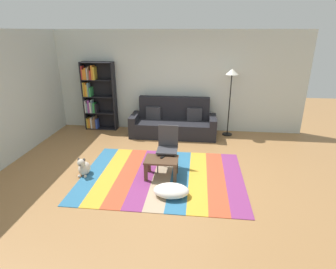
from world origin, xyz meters
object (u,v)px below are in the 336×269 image
(bookshelf, at_px, (96,97))
(tv_remote, at_px, (163,157))
(standing_lamp, at_px, (231,81))
(folding_chair, at_px, (168,144))
(dog, at_px, (84,168))
(couch, at_px, (173,123))
(coffee_table, at_px, (161,163))
(pouf, at_px, (171,191))

(bookshelf, relative_size, tv_remote, 12.58)
(standing_lamp, relative_size, folding_chair, 1.96)
(bookshelf, xyz_separation_m, dog, (0.68, -2.70, -0.76))
(standing_lamp, distance_m, tv_remote, 3.02)
(couch, distance_m, folding_chair, 1.95)
(bookshelf, bearing_deg, folding_chair, -44.31)
(coffee_table, bearing_deg, dog, -176.94)
(tv_remote, bearing_deg, couch, 113.21)
(couch, distance_m, dog, 2.86)
(bookshelf, bearing_deg, pouf, -52.96)
(couch, bearing_deg, folding_chair, -88.09)
(dog, bearing_deg, pouf, -17.31)
(bookshelf, xyz_separation_m, tv_remote, (2.22, -2.54, -0.52))
(pouf, bearing_deg, standing_lamp, 68.81)
(dog, bearing_deg, bookshelf, 104.18)
(folding_chair, bearing_deg, standing_lamp, 94.58)
(folding_chair, bearing_deg, dog, -125.20)
(pouf, relative_size, tv_remote, 4.06)
(pouf, xyz_separation_m, dog, (-1.77, 0.55, 0.05))
(bookshelf, height_order, pouf, bookshelf)
(standing_lamp, bearing_deg, coffee_table, -120.39)
(couch, relative_size, pouf, 3.71)
(couch, relative_size, bookshelf, 1.20)
(coffee_table, relative_size, folding_chair, 0.70)
(coffee_table, distance_m, standing_lamp, 3.13)
(bookshelf, relative_size, dog, 4.75)
(tv_remote, bearing_deg, bookshelf, 154.17)
(coffee_table, height_order, tv_remote, tv_remote)
(coffee_table, xyz_separation_m, dog, (-1.52, -0.08, -0.15))
(folding_chair, bearing_deg, couch, 130.00)
(coffee_table, xyz_separation_m, pouf, (0.25, -0.63, -0.20))
(couch, height_order, tv_remote, couch)
(coffee_table, relative_size, dog, 1.58)
(dog, height_order, tv_remote, tv_remote)
(couch, xyz_separation_m, dog, (-1.53, -2.42, -0.18))
(coffee_table, bearing_deg, couch, 89.77)
(couch, distance_m, standing_lamp, 1.86)
(coffee_table, bearing_deg, bookshelf, 130.06)
(pouf, height_order, dog, dog)
(bookshelf, height_order, tv_remote, bookshelf)
(pouf, height_order, standing_lamp, standing_lamp)
(bookshelf, height_order, coffee_table, bookshelf)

